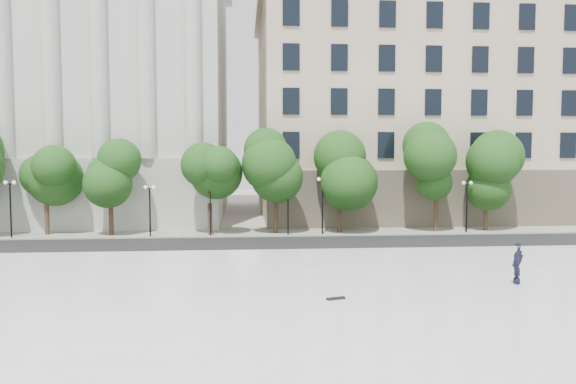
% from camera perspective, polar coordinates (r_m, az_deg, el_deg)
% --- Properties ---
extents(ground, '(160.00, 160.00, 0.00)m').
position_cam_1_polar(ground, '(21.50, -4.63, -13.47)').
color(ground, '#ACAAA3').
rests_on(ground, ground).
extents(plaza, '(44.00, 22.00, 0.45)m').
position_cam_1_polar(plaza, '(24.32, -4.62, -10.84)').
color(plaza, white).
rests_on(plaza, ground).
extents(street, '(60.00, 8.00, 0.02)m').
position_cam_1_polar(street, '(39.04, -4.59, -5.51)').
color(street, black).
rests_on(street, ground).
extents(far_sidewalk, '(60.00, 4.00, 0.12)m').
position_cam_1_polar(far_sidewalk, '(44.96, -4.58, -4.18)').
color(far_sidewalk, '#A2A095').
rests_on(far_sidewalk, ground).
extents(building_west, '(31.50, 27.65, 25.60)m').
position_cam_1_polar(building_west, '(61.83, -20.84, 9.72)').
color(building_west, '#BBBCB7').
rests_on(building_west, ground).
extents(building_east, '(36.00, 26.15, 23.00)m').
position_cam_1_polar(building_east, '(62.85, 14.12, 8.16)').
color(building_east, beige).
rests_on(building_east, ground).
extents(traffic_light_west, '(1.01, 1.78, 4.21)m').
position_cam_1_polar(traffic_light_west, '(42.97, -7.92, 0.31)').
color(traffic_light_west, black).
rests_on(traffic_light_west, ground).
extents(traffic_light_east, '(0.95, 1.64, 4.16)m').
position_cam_1_polar(traffic_light_east, '(43.03, 0.01, 0.27)').
color(traffic_light_east, black).
rests_on(traffic_light_east, ground).
extents(person_lying, '(1.80, 1.82, 0.51)m').
position_cam_1_polar(person_lying, '(28.00, 22.21, -8.14)').
color(person_lying, black).
rests_on(person_lying, plaza).
extents(skateboard, '(0.82, 0.43, 0.08)m').
position_cam_1_polar(skateboard, '(23.48, 4.88, -10.71)').
color(skateboard, black).
rests_on(skateboard, plaza).
extents(street_trees, '(44.47, 5.15, 7.85)m').
position_cam_1_polar(street_trees, '(44.03, -5.63, 2.31)').
color(street_trees, '#382619').
rests_on(street_trees, ground).
extents(lamp_posts, '(35.92, 0.28, 4.55)m').
position_cam_1_polar(lamp_posts, '(43.25, -4.70, -0.64)').
color(lamp_posts, black).
rests_on(lamp_posts, ground).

